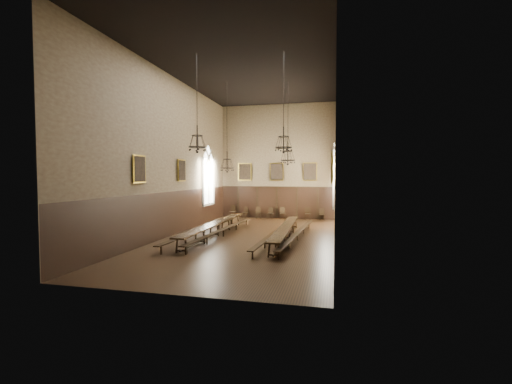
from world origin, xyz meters
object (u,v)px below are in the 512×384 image
(bench_right_inner, at_px, (274,235))
(chair_7, at_px, (322,217))
(table_right, at_px, (285,233))
(chair_4, at_px, (283,215))
(chandelier_back_right, at_px, (288,155))
(bench_left_inner, at_px, (223,231))
(chair_6, at_px, (308,216))
(chandelier_front_right, at_px, (284,140))
(table_left, at_px, (214,230))
(chair_0, at_px, (232,214))
(bench_left_outer, at_px, (204,231))
(chandelier_back_left, at_px, (227,162))
(bench_right_outer, at_px, (297,235))
(chair_3, at_px, (270,215))
(chair_1, at_px, (245,215))
(chair_2, at_px, (258,215))
(chandelier_front_left, at_px, (197,141))

(bench_right_inner, height_order, chair_7, chair_7)
(table_right, distance_m, chair_4, 8.63)
(chandelier_back_right, bearing_deg, bench_left_inner, -141.82)
(chair_4, height_order, chair_6, chair_6)
(table_right, height_order, chandelier_front_right, chandelier_front_right)
(chair_6, bearing_deg, table_left, -120.50)
(chair_0, height_order, chandelier_back_right, chandelier_back_right)
(bench_left_outer, bearing_deg, chandelier_back_left, 70.08)
(chandelier_back_left, distance_m, chandelier_back_right, 3.69)
(bench_right_outer, height_order, chair_3, chair_3)
(table_right, distance_m, chair_1, 9.57)
(chair_2, relative_size, chair_3, 1.01)
(chair_4, bearing_deg, chair_6, -21.56)
(bench_left_outer, xyz_separation_m, chandelier_front_right, (4.79, -2.27, 4.71))
(bench_right_inner, bearing_deg, chair_2, 107.85)
(chair_2, relative_size, chandelier_back_left, 0.17)
(bench_left_outer, relative_size, chandelier_back_left, 1.87)
(bench_left_inner, xyz_separation_m, bench_right_inner, (2.95, -0.39, -0.02))
(bench_left_outer, height_order, bench_right_inner, bench_left_outer)
(bench_left_outer, bearing_deg, chair_0, 96.50)
(chair_3, height_order, chair_6, chair_6)
(chandelier_front_left, bearing_deg, chair_1, 93.75)
(chandelier_back_left, bearing_deg, bench_right_inner, -33.61)
(chair_7, xyz_separation_m, chandelier_back_right, (-1.84, -5.82, 4.36))
(chair_1, bearing_deg, bench_right_inner, -47.07)
(table_left, height_order, bench_left_inner, table_left)
(chair_2, distance_m, chair_3, 0.95)
(chair_2, xyz_separation_m, chandelier_front_left, (-0.34, -11.46, 4.74))
(bench_right_outer, xyz_separation_m, chandelier_front_left, (-4.36, -2.86, 4.74))
(bench_left_inner, relative_size, chandelier_front_left, 2.23)
(chair_2, bearing_deg, chair_0, 162.04)
(chandelier_front_right, bearing_deg, bench_left_outer, 154.70)
(bench_right_outer, height_order, chandelier_front_left, chandelier_front_left)
(table_left, relative_size, chair_4, 10.34)
(table_right, xyz_separation_m, bench_left_outer, (-4.57, -0.06, -0.07))
(bench_left_outer, height_order, chandelier_back_left, chandelier_back_left)
(chair_1, xyz_separation_m, chandelier_back_right, (4.20, -5.78, 4.36))
(bench_right_inner, bearing_deg, chandelier_front_right, -69.32)
(bench_right_outer, bearing_deg, table_right, 170.42)
(chandelier_back_left, height_order, chandelier_front_left, same)
(chair_2, bearing_deg, chandelier_front_left, -109.23)
(chair_2, bearing_deg, chandelier_back_right, -79.31)
(chair_7, bearing_deg, chandelier_back_right, -121.22)
(chair_1, bearing_deg, chair_2, 20.01)
(chair_0, xyz_separation_m, chandelier_front_left, (1.83, -11.47, 4.72))
(bench_left_outer, height_order, bench_left_inner, same)
(chair_0, relative_size, chandelier_back_right, 0.20)
(chandelier_front_left, bearing_deg, chair_4, 78.77)
(bench_right_inner, distance_m, chair_2, 9.19)
(table_left, bearing_deg, bench_right_outer, -2.84)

